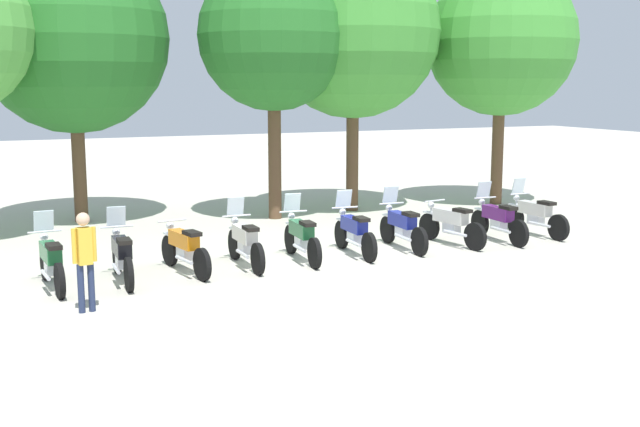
{
  "coord_description": "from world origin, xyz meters",
  "views": [
    {
      "loc": [
        -7.08,
        -15.27,
        3.75
      ],
      "look_at": [
        0.0,
        0.5,
        0.9
      ],
      "focal_mm": 44.84,
      "sensor_mm": 36.0,
      "label": 1
    }
  ],
  "objects_px": {
    "motorcycle_1": "(122,255)",
    "tree_4": "(501,41)",
    "motorcycle_0": "(51,261)",
    "tree_1": "(73,38)",
    "motorcycle_5": "(354,232)",
    "motorcycle_6": "(402,226)",
    "motorcycle_9": "(535,215)",
    "motorcycle_3": "(245,242)",
    "tree_2": "(274,36)",
    "motorcycle_2": "(184,248)",
    "person_0": "(85,254)",
    "motorcycle_8": "(498,220)",
    "motorcycle_4": "(301,236)",
    "motorcycle_7": "(451,223)",
    "tree_3": "(353,31)"
  },
  "relations": [
    {
      "from": "motorcycle_5",
      "to": "motorcycle_6",
      "type": "distance_m",
      "value": 1.28
    },
    {
      "from": "motorcycle_8",
      "to": "tree_1",
      "type": "distance_m",
      "value": 11.89
    },
    {
      "from": "motorcycle_1",
      "to": "motorcycle_6",
      "type": "distance_m",
      "value": 6.38
    },
    {
      "from": "motorcycle_2",
      "to": "person_0",
      "type": "relative_size",
      "value": 1.31
    },
    {
      "from": "motorcycle_3",
      "to": "person_0",
      "type": "bearing_deg",
      "value": 122.13
    },
    {
      "from": "motorcycle_2",
      "to": "motorcycle_1",
      "type": "bearing_deg",
      "value": 90.47
    },
    {
      "from": "motorcycle_8",
      "to": "tree_2",
      "type": "relative_size",
      "value": 0.31
    },
    {
      "from": "motorcycle_9",
      "to": "motorcycle_4",
      "type": "bearing_deg",
      "value": 88.29
    },
    {
      "from": "motorcycle_2",
      "to": "tree_2",
      "type": "bearing_deg",
      "value": -46.21
    },
    {
      "from": "motorcycle_0",
      "to": "motorcycle_1",
      "type": "relative_size",
      "value": 1.0
    },
    {
      "from": "tree_1",
      "to": "tree_2",
      "type": "height_order",
      "value": "tree_1"
    },
    {
      "from": "motorcycle_4",
      "to": "tree_3",
      "type": "height_order",
      "value": "tree_3"
    },
    {
      "from": "motorcycle_1",
      "to": "tree_4",
      "type": "relative_size",
      "value": 0.3
    },
    {
      "from": "motorcycle_1",
      "to": "motorcycle_8",
      "type": "height_order",
      "value": "same"
    },
    {
      "from": "tree_1",
      "to": "tree_4",
      "type": "bearing_deg",
      "value": -9.18
    },
    {
      "from": "motorcycle_2",
      "to": "motorcycle_5",
      "type": "xyz_separation_m",
      "value": [
        3.83,
        0.13,
        0.01
      ]
    },
    {
      "from": "person_0",
      "to": "tree_3",
      "type": "distance_m",
      "value": 12.36
    },
    {
      "from": "motorcycle_7",
      "to": "tree_3",
      "type": "xyz_separation_m",
      "value": [
        0.17,
        5.48,
        4.68
      ]
    },
    {
      "from": "motorcycle_4",
      "to": "motorcycle_5",
      "type": "distance_m",
      "value": 1.27
    },
    {
      "from": "motorcycle_3",
      "to": "tree_2",
      "type": "xyz_separation_m",
      "value": [
        2.67,
        5.22,
        4.46
      ]
    },
    {
      "from": "motorcycle_3",
      "to": "motorcycle_9",
      "type": "distance_m",
      "value": 7.64
    },
    {
      "from": "motorcycle_8",
      "to": "motorcycle_1",
      "type": "bearing_deg",
      "value": 93.05
    },
    {
      "from": "person_0",
      "to": "tree_2",
      "type": "distance_m",
      "value": 10.35
    },
    {
      "from": "motorcycle_0",
      "to": "person_0",
      "type": "height_order",
      "value": "person_0"
    },
    {
      "from": "motorcycle_6",
      "to": "motorcycle_5",
      "type": "bearing_deg",
      "value": 97.23
    },
    {
      "from": "motorcycle_0",
      "to": "motorcycle_2",
      "type": "xyz_separation_m",
      "value": [
        2.54,
        0.19,
        -0.01
      ]
    },
    {
      "from": "motorcycle_8",
      "to": "motorcycle_4",
      "type": "bearing_deg",
      "value": 91.26
    },
    {
      "from": "motorcycle_9",
      "to": "tree_1",
      "type": "xyz_separation_m",
      "value": [
        -9.95,
        6.64,
        4.36
      ]
    },
    {
      "from": "motorcycle_1",
      "to": "tree_2",
      "type": "relative_size",
      "value": 0.31
    },
    {
      "from": "motorcycle_2",
      "to": "tree_2",
      "type": "distance_m",
      "value": 7.97
    },
    {
      "from": "motorcycle_0",
      "to": "tree_1",
      "type": "height_order",
      "value": "tree_1"
    },
    {
      "from": "motorcycle_9",
      "to": "person_0",
      "type": "xyz_separation_m",
      "value": [
        -11.09,
        -2.36,
        0.45
      ]
    },
    {
      "from": "motorcycle_6",
      "to": "tree_2",
      "type": "xyz_separation_m",
      "value": [
        -1.15,
        5.04,
        4.46
      ]
    },
    {
      "from": "motorcycle_1",
      "to": "motorcycle_9",
      "type": "xyz_separation_m",
      "value": [
        10.18,
        0.54,
        0.0
      ]
    },
    {
      "from": "motorcycle_2",
      "to": "motorcycle_8",
      "type": "xyz_separation_m",
      "value": [
        7.64,
        0.1,
        0.01
      ]
    },
    {
      "from": "motorcycle_1",
      "to": "tree_4",
      "type": "height_order",
      "value": "tree_4"
    },
    {
      "from": "motorcycle_0",
      "to": "motorcycle_7",
      "type": "bearing_deg",
      "value": -91.28
    },
    {
      "from": "motorcycle_2",
      "to": "person_0",
      "type": "distance_m",
      "value": 3.02
    },
    {
      "from": "motorcycle_1",
      "to": "tree_3",
      "type": "bearing_deg",
      "value": -50.65
    },
    {
      "from": "motorcycle_1",
      "to": "motorcycle_9",
      "type": "height_order",
      "value": "same"
    },
    {
      "from": "motorcycle_9",
      "to": "tree_3",
      "type": "height_order",
      "value": "tree_3"
    },
    {
      "from": "motorcycle_2",
      "to": "motorcycle_8",
      "type": "bearing_deg",
      "value": -98.59
    },
    {
      "from": "tree_4",
      "to": "motorcycle_2",
      "type": "bearing_deg",
      "value": -156.03
    },
    {
      "from": "motorcycle_9",
      "to": "tree_4",
      "type": "relative_size",
      "value": 0.3
    },
    {
      "from": "motorcycle_1",
      "to": "person_0",
      "type": "height_order",
      "value": "person_0"
    },
    {
      "from": "motorcycle_5",
      "to": "tree_2",
      "type": "xyz_separation_m",
      "value": [
        0.13,
        5.15,
        4.46
      ]
    },
    {
      "from": "motorcycle_1",
      "to": "motorcycle_8",
      "type": "xyz_separation_m",
      "value": [
        8.91,
        0.32,
        0.0
      ]
    },
    {
      "from": "motorcycle_0",
      "to": "tree_4",
      "type": "height_order",
      "value": "tree_4"
    },
    {
      "from": "motorcycle_1",
      "to": "tree_4",
      "type": "bearing_deg",
      "value": -65.02
    },
    {
      "from": "motorcycle_1",
      "to": "tree_1",
      "type": "bearing_deg",
      "value": 0.56
    }
  ]
}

